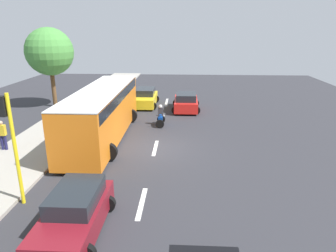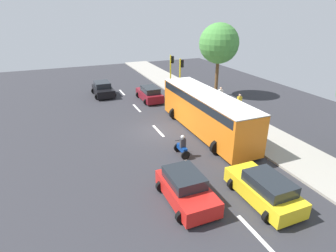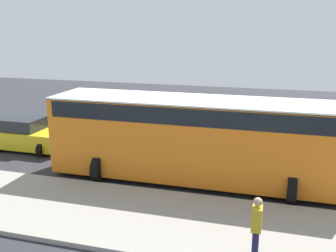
% 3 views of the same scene
% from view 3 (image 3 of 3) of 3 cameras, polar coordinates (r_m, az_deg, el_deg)
% --- Properties ---
extents(ground_plane, '(40.00, 60.00, 0.10)m').
position_cam_3_polar(ground_plane, '(18.27, 11.10, -4.42)').
color(ground_plane, '#2D2D33').
extents(sidewalk, '(4.00, 60.00, 0.15)m').
position_cam_3_polar(sidewalk, '(11.82, 7.84, -14.60)').
color(sidewalk, '#9E998E').
rests_on(sidewalk, ground).
extents(lane_stripe_far_north, '(0.20, 2.40, 0.01)m').
position_cam_3_polar(lane_stripe_far_north, '(22.57, -20.82, -1.30)').
color(lane_stripe_far_north, white).
rests_on(lane_stripe_far_north, ground).
extents(lane_stripe_north, '(0.20, 2.40, 0.01)m').
position_cam_3_polar(lane_stripe_north, '(19.63, -6.61, -2.73)').
color(lane_stripe_north, white).
rests_on(lane_stripe_north, ground).
extents(lane_stripe_mid, '(0.20, 2.40, 0.01)m').
position_cam_3_polar(lane_stripe_mid, '(18.25, 11.11, -4.25)').
color(lane_stripe_mid, white).
rests_on(lane_stripe_mid, ground).
extents(car_red, '(2.34, 3.89, 1.52)m').
position_cam_3_polar(car_red, '(22.18, -11.51, 0.99)').
color(car_red, red).
rests_on(car_red, ground).
extents(car_yellow_cab, '(2.30, 4.25, 1.52)m').
position_cam_3_polar(car_yellow_cab, '(20.00, -20.27, -1.12)').
color(car_yellow_cab, yellow).
rests_on(car_yellow_cab, ground).
extents(city_bus, '(3.20, 11.00, 3.16)m').
position_cam_3_polar(city_bus, '(14.68, 4.11, -1.13)').
color(city_bus, orange).
rests_on(city_bus, ground).
extents(motorcycle, '(0.60, 1.30, 1.53)m').
position_cam_3_polar(motorcycle, '(18.88, -2.22, -1.32)').
color(motorcycle, black).
rests_on(motorcycle, ground).
extents(pedestrian_by_tree, '(0.40, 0.24, 1.69)m').
position_cam_3_polar(pedestrian_by_tree, '(9.99, 12.76, -14.23)').
color(pedestrian_by_tree, '#1E1E4C').
rests_on(pedestrian_by_tree, sidewalk).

